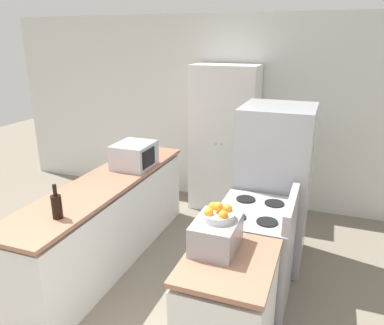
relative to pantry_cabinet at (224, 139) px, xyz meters
name	(u,v)px	position (x,y,z in m)	size (l,w,h in m)	color
wall_back	(231,112)	(0.01, 0.30, 0.32)	(7.00, 0.06, 2.60)	silver
counter_left	(108,222)	(-0.78, -1.73, -0.55)	(0.60, 2.63, 0.91)	silver
counter_right	(227,317)	(0.79, -2.66, -0.55)	(0.60, 0.76, 0.91)	silver
pantry_cabinet	(224,139)	(0.00, 0.00, 0.00)	(0.87, 0.53, 1.97)	silver
stove	(253,256)	(0.81, -1.88, -0.52)	(0.66, 0.77, 1.07)	#9E9EA3
refrigerator	(273,186)	(0.84, -1.08, -0.15)	(0.73, 0.74, 1.67)	#A3A3A8
microwave	(134,155)	(-0.70, -1.23, 0.06)	(0.40, 0.46, 0.27)	#B2B2B7
wine_bottle	(57,206)	(-0.67, -2.57, 0.03)	(0.08, 0.08, 0.29)	black
toaster_oven	(216,234)	(0.66, -2.55, 0.03)	(0.30, 0.40, 0.21)	#939399
fruit_bowl	(218,214)	(0.67, -2.54, 0.17)	(0.23, 0.23, 0.13)	silver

